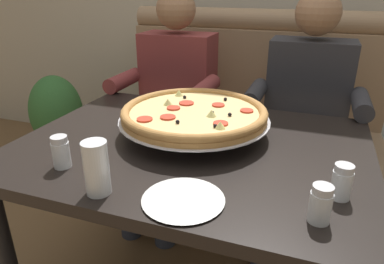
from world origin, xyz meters
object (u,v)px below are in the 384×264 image
(booth_bench, at_px, (242,136))
(plate_near_left, at_px, (183,198))
(potted_plant, at_px, (58,119))
(diner_right, at_px, (305,108))
(shaker_oregano, at_px, (320,207))
(drinking_glass, at_px, (97,171))
(shaker_parmesan, at_px, (341,184))
(pizza, at_px, (194,114))
(dining_table, at_px, (191,166))
(diner_left, at_px, (171,93))
(shaker_pepper_flakes, at_px, (61,154))

(booth_bench, relative_size, plate_near_left, 7.24)
(booth_bench, bearing_deg, plate_near_left, -85.39)
(plate_near_left, distance_m, potted_plant, 1.84)
(diner_right, height_order, potted_plant, diner_right)
(shaker_oregano, distance_m, drinking_glass, 0.56)
(diner_right, bearing_deg, shaker_parmesan, -81.40)
(diner_right, relative_size, pizza, 2.30)
(booth_bench, height_order, dining_table, booth_bench)
(diner_left, relative_size, diner_right, 1.00)
(shaker_pepper_flakes, bearing_deg, diner_right, 55.05)
(diner_right, relative_size, shaker_pepper_flakes, 12.64)
(plate_near_left, relative_size, drinking_glass, 1.45)
(diner_left, distance_m, diner_right, 0.71)
(pizza, relative_size, drinking_glass, 3.70)
(shaker_oregano, bearing_deg, diner_left, 129.02)
(shaker_pepper_flakes, relative_size, shaker_parmesan, 1.04)
(dining_table, bearing_deg, plate_near_left, -73.40)
(dining_table, distance_m, pizza, 0.19)
(shaker_pepper_flakes, relative_size, shaker_oregano, 1.05)
(shaker_pepper_flakes, height_order, drinking_glass, drinking_glass)
(diner_left, relative_size, pizza, 2.30)
(diner_right, bearing_deg, potted_plant, 175.31)
(shaker_pepper_flakes, bearing_deg, drinking_glass, -24.99)
(diner_left, bearing_deg, potted_plant, 171.77)
(booth_bench, distance_m, shaker_parmesan, 1.28)
(shaker_oregano, relative_size, potted_plant, 0.14)
(shaker_oregano, relative_size, drinking_glass, 0.64)
(pizza, height_order, potted_plant, pizza)
(diner_left, xyz_separation_m, shaker_parmesan, (0.84, -0.85, 0.08))
(diner_left, height_order, shaker_oregano, diner_left)
(diner_left, relative_size, shaker_oregano, 13.27)
(shaker_parmesan, distance_m, drinking_glass, 0.64)
(shaker_pepper_flakes, relative_size, plate_near_left, 0.46)
(diner_right, xyz_separation_m, shaker_pepper_flakes, (-0.67, -0.96, 0.08))
(booth_bench, distance_m, dining_table, 0.96)
(diner_left, height_order, drinking_glass, diner_left)
(dining_table, xyz_separation_m, shaker_pepper_flakes, (-0.31, -0.30, 0.13))
(shaker_parmesan, distance_m, plate_near_left, 0.41)
(dining_table, distance_m, drinking_glass, 0.43)
(dining_table, height_order, diner_left, diner_left)
(pizza, bearing_deg, shaker_pepper_flakes, -128.10)
(diner_right, xyz_separation_m, potted_plant, (-1.64, 0.13, -0.32))
(drinking_glass, xyz_separation_m, potted_plant, (-1.16, 1.18, -0.43))
(diner_left, height_order, diner_right, same)
(dining_table, distance_m, plate_near_left, 0.37)
(diner_left, bearing_deg, booth_bench, 36.90)
(shaker_pepper_flakes, distance_m, potted_plant, 1.52)
(dining_table, distance_m, diner_right, 0.75)
(dining_table, relative_size, pizza, 2.19)
(potted_plant, bearing_deg, plate_near_left, -39.32)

